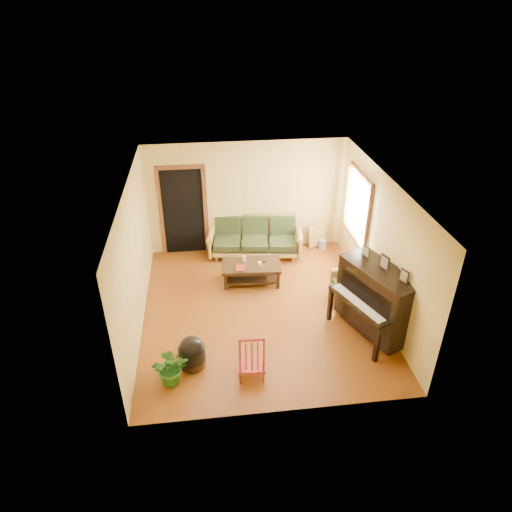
{
  "coord_description": "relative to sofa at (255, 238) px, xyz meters",
  "views": [
    {
      "loc": [
        -0.97,
        -7.07,
        5.44
      ],
      "look_at": [
        -0.07,
        0.2,
        1.1
      ],
      "focal_mm": 32.0,
      "sensor_mm": 36.0,
      "label": 1
    }
  ],
  "objects": [
    {
      "name": "red_chair",
      "position": [
        -0.52,
        -3.82,
        0.0
      ],
      "size": [
        0.45,
        0.49,
        0.91
      ],
      "primitive_type": "cube",
      "rotation": [
        0.0,
        0.0,
        -0.06
      ],
      "color": "maroon",
      "rests_on": "floor"
    },
    {
      "name": "window",
      "position": [
        2.07,
        -0.82,
        1.05
      ],
      "size": [
        0.12,
        1.36,
        1.46
      ],
      "primitive_type": "cube",
      "color": "white",
      "rests_on": "right_wall"
    },
    {
      "name": "candle",
      "position": [
        -0.35,
        -1.0,
        0.05
      ],
      "size": [
        0.09,
        0.09,
        0.13
      ],
      "primitive_type": "cylinder",
      "rotation": [
        0.0,
        0.0,
        0.17
      ],
      "color": "silver",
      "rests_on": "coffee_table"
    },
    {
      "name": "glass_jar",
      "position": [
        -0.04,
        -1.17,
        0.02
      ],
      "size": [
        0.11,
        0.11,
        0.06
      ],
      "primitive_type": "cylinder",
      "rotation": [
        0.0,
        0.0,
        0.28
      ],
      "color": "white",
      "rests_on": "coffee_table"
    },
    {
      "name": "piano",
      "position": [
        1.79,
        -2.99,
        0.21
      ],
      "size": [
        1.37,
        1.71,
        1.32
      ],
      "primitive_type": "cube",
      "rotation": [
        0.0,
        0.0,
        0.38
      ],
      "color": "black",
      "rests_on": "floor"
    },
    {
      "name": "coffee_table",
      "position": [
        -0.22,
        -1.14,
        -0.23
      ],
      "size": [
        1.25,
        0.74,
        0.44
      ],
      "primitive_type": "cube",
      "rotation": [
        0.0,
        0.0,
        -0.07
      ],
      "color": "black",
      "rests_on": "floor"
    },
    {
      "name": "potted_plant",
      "position": [
        -1.79,
        -3.82,
        -0.14
      ],
      "size": [
        0.57,
        0.49,
        0.63
      ],
      "primitive_type": "imported",
      "rotation": [
        0.0,
        0.0,
        0.0
      ],
      "color": "#205B1A",
      "rests_on": "floor"
    },
    {
      "name": "leaning_frame",
      "position": [
        1.53,
        0.21,
        -0.16
      ],
      "size": [
        0.44,
        0.19,
        0.58
      ],
      "primitive_type": "cube",
      "rotation": [
        0.0,
        0.0,
        0.23
      ],
      "color": "gold",
      "rests_on": "floor"
    },
    {
      "name": "sofa",
      "position": [
        0.0,
        0.0,
        0.0
      ],
      "size": [
        2.22,
        1.17,
        0.91
      ],
      "primitive_type": "cube",
      "rotation": [
        0.0,
        0.0,
        -0.14
      ],
      "color": "#A5803C",
      "rests_on": "floor"
    },
    {
      "name": "armchair",
      "position": [
        1.69,
        -1.94,
        -0.08
      ],
      "size": [
        0.82,
        0.85,
        0.75
      ],
      "primitive_type": "cube",
      "rotation": [
        0.0,
        0.0,
        0.15
      ],
      "color": "#A5803C",
      "rests_on": "floor"
    },
    {
      "name": "remote",
      "position": [
        0.03,
        -1.1,
        -0.01
      ],
      "size": [
        0.15,
        0.09,
        0.01
      ],
      "primitive_type": "cube",
      "rotation": [
        0.0,
        0.0,
        0.41
      ],
      "color": "black",
      "rests_on": "coffee_table"
    },
    {
      "name": "ceramic_crock",
      "position": [
        1.64,
        0.08,
        -0.34
      ],
      "size": [
        0.2,
        0.2,
        0.23
      ],
      "primitive_type": "cylinder",
      "rotation": [
        0.0,
        0.0,
        -0.08
      ],
      "color": "#33499A",
      "rests_on": "floor"
    },
    {
      "name": "floor",
      "position": [
        -0.14,
        -2.12,
        -0.45
      ],
      "size": [
        5.0,
        5.0,
        0.0
      ],
      "primitive_type": "plane",
      "color": "#5E2C0C",
      "rests_on": "ground"
    },
    {
      "name": "book",
      "position": [
        -0.55,
        -1.28,
        -0.0
      ],
      "size": [
        0.2,
        0.26,
        0.02
      ],
      "primitive_type": "imported",
      "rotation": [
        0.0,
        0.0,
        -0.08
      ],
      "color": "maroon",
      "rests_on": "coffee_table"
    },
    {
      "name": "footstool",
      "position": [
        -1.47,
        -3.49,
        -0.24
      ],
      "size": [
        0.51,
        0.51,
        0.42
      ],
      "primitive_type": "cylinder",
      "rotation": [
        0.0,
        0.0,
        0.17
      ],
      "color": "black",
      "rests_on": "floor"
    },
    {
      "name": "doorway",
      "position": [
        -1.59,
        0.36,
        0.57
      ],
      "size": [
        1.08,
        0.16,
        2.05
      ],
      "primitive_type": "cube",
      "color": "black",
      "rests_on": "floor"
    }
  ]
}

